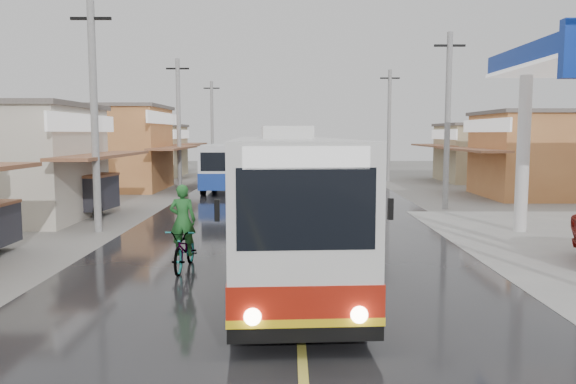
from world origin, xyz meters
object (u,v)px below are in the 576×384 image
(coach_bus, at_px, (285,202))
(tricycle_far, at_px, (93,192))
(second_bus, at_px, (225,166))
(cyclist, at_px, (184,242))

(coach_bus, bearing_deg, tricycle_far, 127.68)
(second_bus, height_order, tricycle_far, second_bus)
(coach_bus, xyz_separation_m, cyclist, (-2.57, 0.00, -1.02))
(tricycle_far, bearing_deg, coach_bus, -41.39)
(cyclist, xyz_separation_m, tricycle_far, (-5.58, 9.31, 0.29))
(coach_bus, height_order, second_bus, coach_bus)
(coach_bus, xyz_separation_m, tricycle_far, (-8.15, 9.31, -0.73))
(second_bus, xyz_separation_m, tricycle_far, (-4.31, -10.95, -0.47))
(second_bus, bearing_deg, tricycle_far, -113.00)
(cyclist, bearing_deg, coach_bus, 2.24)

